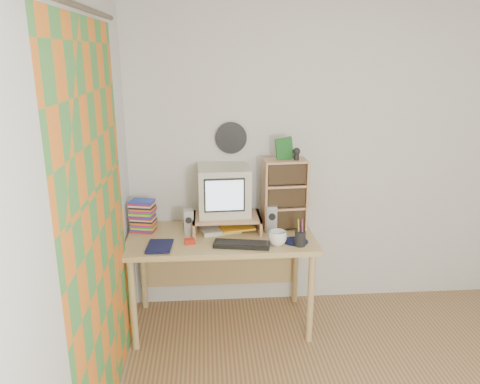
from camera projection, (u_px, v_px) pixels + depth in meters
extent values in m
plane|color=silver|center=(345.00, 158.00, 3.81)|extent=(3.50, 0.00, 3.50)
plane|color=silver|center=(64.00, 252.00, 2.01)|extent=(0.00, 3.50, 3.50)
plane|color=orange|center=(99.00, 233.00, 2.50)|extent=(0.00, 2.20, 2.20)
cylinder|color=black|center=(231.00, 138.00, 3.67)|extent=(0.25, 0.02, 0.25)
cube|color=tan|center=(221.00, 238.00, 3.53)|extent=(1.40, 0.70, 0.04)
cube|color=tan|center=(220.00, 262.00, 3.95)|extent=(1.33, 0.02, 0.41)
cylinder|color=tan|center=(133.00, 305.00, 3.32)|extent=(0.05, 0.05, 0.71)
cylinder|color=tan|center=(311.00, 298.00, 3.41)|extent=(0.05, 0.05, 0.71)
cylinder|color=tan|center=(143.00, 269.00, 3.87)|extent=(0.05, 0.05, 0.71)
cylinder|color=tan|center=(296.00, 264.00, 3.96)|extent=(0.05, 0.05, 0.71)
cube|color=tan|center=(194.00, 224.00, 3.59)|extent=(0.02, 0.30, 0.12)
cube|color=tan|center=(259.00, 222.00, 3.63)|extent=(0.02, 0.30, 0.12)
cube|color=tan|center=(227.00, 217.00, 3.59)|extent=(0.52, 0.30, 0.02)
cube|color=beige|center=(224.00, 191.00, 3.58)|extent=(0.41, 0.41, 0.37)
cube|color=#AEAFB3|center=(189.00, 222.00, 3.53)|extent=(0.08, 0.08, 0.19)
cube|color=#AEAFB3|center=(271.00, 219.00, 3.57)|extent=(0.08, 0.08, 0.21)
cube|color=black|center=(242.00, 244.00, 3.33)|extent=(0.41, 0.20, 0.03)
cube|color=tan|center=(284.00, 194.00, 3.60)|extent=(0.34, 0.20, 0.55)
imported|color=white|center=(278.00, 238.00, 3.34)|extent=(0.15, 0.15, 0.10)
imported|color=#10133B|center=(147.00, 245.00, 3.30)|extent=(0.22, 0.17, 0.04)
cylinder|color=black|center=(296.00, 241.00, 3.41)|extent=(0.19, 0.19, 0.00)
cube|color=red|center=(190.00, 241.00, 3.37)|extent=(0.08, 0.06, 0.04)
cube|color=#18571F|center=(284.00, 149.00, 3.51)|extent=(0.13, 0.05, 0.16)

